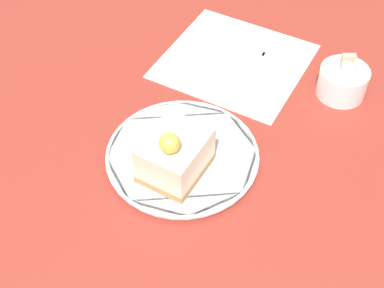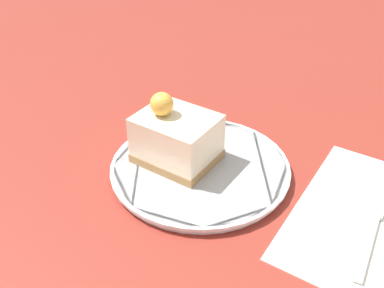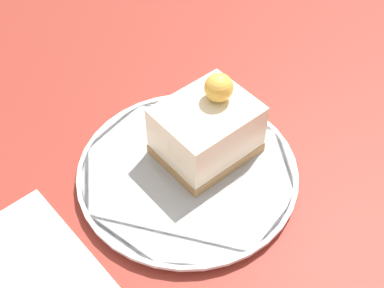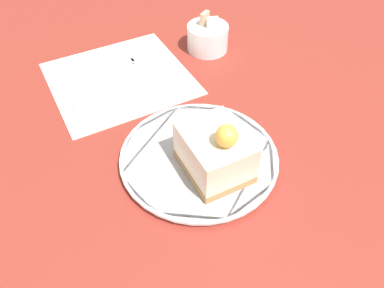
% 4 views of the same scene
% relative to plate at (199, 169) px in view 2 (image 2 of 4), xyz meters
% --- Properties ---
extents(ground_plane, '(4.00, 4.00, 0.00)m').
position_rel_plate_xyz_m(ground_plane, '(-0.01, -0.00, -0.01)').
color(ground_plane, maroon).
extents(plate, '(0.21, 0.21, 0.01)m').
position_rel_plate_xyz_m(plate, '(0.00, 0.00, 0.00)').
color(plate, white).
rests_on(plate, ground_plane).
extents(cake_slice, '(0.10, 0.09, 0.08)m').
position_rel_plate_xyz_m(cake_slice, '(0.03, -0.00, 0.04)').
color(cake_slice, '#9E7547').
rests_on(cake_slice, plate).
extents(knife, '(0.03, 0.18, 0.00)m').
position_rel_plate_xyz_m(knife, '(-0.20, -0.01, -0.00)').
color(knife, silver).
rests_on(knife, napkin).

